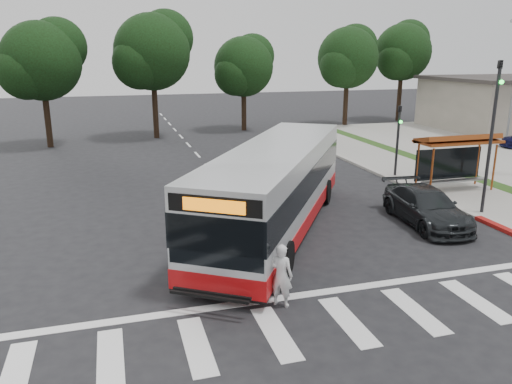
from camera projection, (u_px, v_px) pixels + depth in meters
name	position (u px, v px, depth m)	size (l,w,h in m)	color
ground	(284.00, 251.00, 17.69)	(140.00, 140.00, 0.00)	black
sidewalk_east	(422.00, 177.00, 28.04)	(4.00, 40.00, 0.12)	gray
curb_east	(390.00, 179.00, 27.49)	(0.30, 40.00, 0.15)	#9E9991
crosswalk_ladder	(348.00, 321.00, 13.07)	(18.00, 2.60, 0.01)	silver
bus_shelter	(456.00, 145.00, 24.69)	(4.20, 1.60, 2.86)	brown
traffic_signal_ne_tall	(493.00, 126.00, 20.61)	(0.18, 0.37, 6.50)	black
traffic_signal_ne_short	(398.00, 134.00, 27.46)	(0.18, 0.37, 4.00)	black
tree_ne_a	(348.00, 57.00, 46.24)	(6.16, 5.74, 9.30)	black
tree_ne_b	(403.00, 51.00, 49.83)	(6.16, 5.74, 10.02)	black
tree_north_a	(153.00, 51.00, 39.39)	(6.60, 6.15, 10.17)	black
tree_north_b	(244.00, 66.00, 43.73)	(5.72, 5.33, 8.43)	black
tree_north_c	(42.00, 60.00, 35.55)	(6.16, 5.74, 9.30)	black
transit_bus	(276.00, 189.00, 19.33)	(2.83, 13.04, 3.37)	silver
pedestrian	(281.00, 275.00, 13.66)	(0.66, 0.44, 1.82)	silver
dark_sedan	(426.00, 207.00, 20.34)	(2.04, 5.01, 1.46)	#212427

